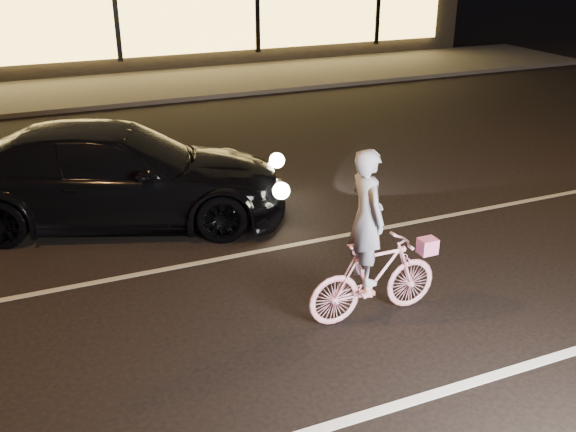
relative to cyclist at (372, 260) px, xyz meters
name	(u,v)px	position (x,y,z in m)	size (l,w,h in m)	color
ground	(346,319)	(-0.27, 0.04, -0.72)	(90.00, 90.00, 0.00)	black
lane_stripe_near	(420,398)	(-0.27, -1.46, -0.72)	(60.00, 0.12, 0.01)	silver
lane_stripe_far	(280,247)	(-0.27, 2.04, -0.72)	(60.00, 0.10, 0.01)	gray
sidewalk	(133,88)	(-0.27, 13.04, -0.66)	(30.00, 4.00, 0.12)	#383533
cyclist	(372,260)	(0.00, 0.00, 0.00)	(1.61, 0.56, 2.03)	#EC3C69
sedan	(117,174)	(-2.16, 3.92, 0.02)	(5.51, 3.67, 1.48)	black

